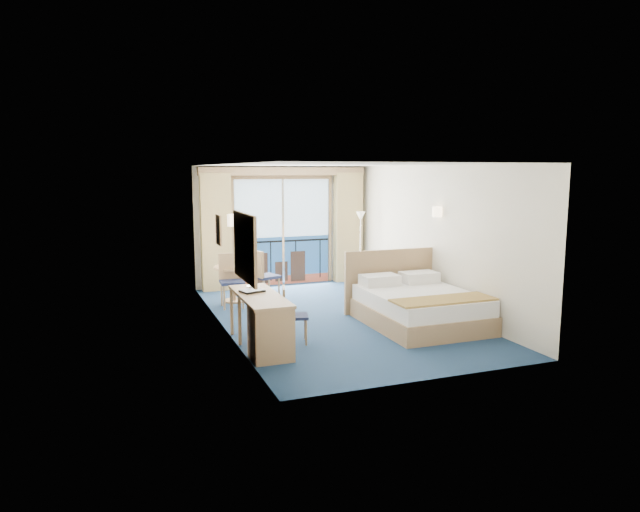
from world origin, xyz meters
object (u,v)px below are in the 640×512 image
Objects in this scene: nightstand at (409,289)px; desk at (268,326)px; table_chair_a at (262,273)px; table_chair_b at (231,277)px; armchair at (380,277)px; floor_lamp at (361,230)px; bed at (418,306)px; desk_chair at (291,312)px; round_table at (234,275)px.

desk reaches higher than nightstand.
table_chair_b is at bearing 87.17° from table_chair_a.
floor_lamp is (-0.03, 0.95, 0.93)m from armchair.
table_chair_b is at bearing 87.64° from desk.
armchair is 0.45× the size of floor_lamp.
table_chair_b is at bearing 138.37° from bed.
table_chair_b is at bearing -162.16° from floor_lamp.
bed reaches higher than desk.
table_chair_b is (-0.36, 2.66, 0.09)m from desk_chair.
desk_chair is at bearing -79.56° from table_chair_b.
bed is at bearing -159.90° from table_chair_a.
floor_lamp reaches higher than desk.
floor_lamp is at bearing 20.62° from table_chair_b.
table_chair_a is 1.01× the size of table_chair_b.
table_chair_a is 0.69m from table_chair_b.
table_chair_a is (0.80, 3.34, 0.14)m from desk.
floor_lamp is at bearing 82.01° from bed.
desk_chair is 2.68m from table_chair_b.
bed is at bearing 14.85° from desk.
nightstand is at bearing -132.23° from table_chair_a.
desk is at bearing 151.65° from desk_chair.
table_chair_b is at bearing -109.32° from round_table.
nightstand is at bearing 66.41° from bed.
table_chair_a reaches higher than desk_chair.
armchair is at bearing 78.35° from bed.
bed reaches higher than table_chair_a.
table_chair_a is at bearing 155.92° from nightstand.
round_table is at bearing 132.58° from bed.
nightstand is 4.07m from desk.
nightstand is (0.61, 1.40, -0.02)m from bed.
desk is at bearing -94.31° from round_table.
armchair is at bearing -30.34° from desk_chair.
floor_lamp is at bearing -21.62° from desk_chair.
desk_chair is (-2.86, -2.74, 0.14)m from armchair.
armchair is 3.96m from desk_chair.
bed is 2.76× the size of round_table.
table_chair_a is at bearing -9.12° from armchair.
desk is 1.96× the size of desk_chair.
table_chair_a is (0.53, -0.21, 0.04)m from round_table.
desk_chair reaches higher than armchair.
nightstand is 0.69× the size of desk_chair.
table_chair_a reaches higher than armchair.
armchair is 0.73× the size of table_chair_a.
desk_chair is (-2.96, -1.65, 0.19)m from nightstand.
armchair is (-0.10, 1.08, 0.04)m from nightstand.
bed is 3.80m from round_table.
floor_lamp is 3.20m from round_table.
floor_lamp is 1.64× the size of table_chair_b.
table_chair_b is (-3.19, -1.03, -0.70)m from floor_lamp.
nightstand is 2.25m from floor_lamp.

